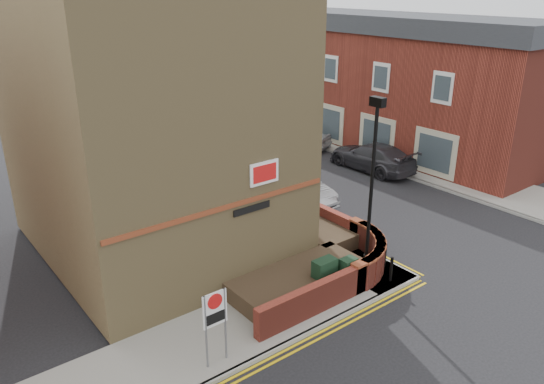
{
  "coord_description": "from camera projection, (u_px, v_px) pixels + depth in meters",
  "views": [
    {
      "loc": [
        -11.0,
        -9.6,
        9.73
      ],
      "look_at": [
        -0.38,
        4.0,
        2.87
      ],
      "focal_mm": 35.0,
      "sensor_mm": 36.0,
      "label": 1
    }
  ],
  "objects": [
    {
      "name": "ground",
      "position": [
        358.0,
        309.0,
        16.92
      ],
      "size": [
        120.0,
        120.0,
        0.0
      ],
      "primitive_type": "plane",
      "color": "black",
      "rests_on": "ground"
    },
    {
      "name": "pavement_corner",
      "position": [
        242.0,
        326.0,
        16.0
      ],
      "size": [
        13.0,
        3.0,
        0.12
      ],
      "primitive_type": "cube",
      "color": "gray",
      "rests_on": "ground"
    },
    {
      "name": "pavement_main",
      "position": [
        174.0,
        167.0,
        29.76
      ],
      "size": [
        2.0,
        32.0,
        0.12
      ],
      "primitive_type": "cube",
      "color": "gray",
      "rests_on": "ground"
    },
    {
      "name": "pavement_far",
      "position": [
        350.0,
        144.0,
        33.86
      ],
      "size": [
        4.0,
        40.0,
        0.12
      ],
      "primitive_type": "cube",
      "color": "gray",
      "rests_on": "ground"
    },
    {
      "name": "kerb_side",
      "position": [
        272.0,
        351.0,
        14.9
      ],
      "size": [
        13.0,
        0.15,
        0.12
      ],
      "primitive_type": "cube",
      "color": "gray",
      "rests_on": "ground"
    },
    {
      "name": "kerb_main_near",
      "position": [
        190.0,
        163.0,
        30.33
      ],
      "size": [
        0.15,
        32.0,
        0.12
      ],
      "primitive_type": "cube",
      "color": "gray",
      "rests_on": "ground"
    },
    {
      "name": "kerb_main_far",
      "position": [
        327.0,
        150.0,
        32.71
      ],
      "size": [
        0.15,
        40.0,
        0.12
      ],
      "primitive_type": "cube",
      "color": "gray",
      "rests_on": "ground"
    },
    {
      "name": "yellow_lines_side",
      "position": [
        278.0,
        357.0,
        14.74
      ],
      "size": [
        13.0,
        0.28,
        0.01
      ],
      "primitive_type": "cube",
      "color": "gold",
      "rests_on": "ground"
    },
    {
      "name": "yellow_lines_main",
      "position": [
        193.0,
        163.0,
        30.49
      ],
      "size": [
        0.28,
        32.0,
        0.01
      ],
      "primitive_type": "cube",
      "color": "gold",
      "rests_on": "ground"
    },
    {
      "name": "corner_building",
      "position": [
        148.0,
        88.0,
        18.85
      ],
      "size": [
        8.95,
        10.4,
        13.6
      ],
      "color": "olive",
      "rests_on": "ground"
    },
    {
      "name": "garden_wall",
      "position": [
        306.0,
        277.0,
        18.75
      ],
      "size": [
        6.8,
        6.0,
        1.2
      ],
      "primitive_type": null,
      "color": "maroon",
      "rests_on": "ground"
    },
    {
      "name": "lamppost",
      "position": [
        371.0,
        190.0,
        17.48
      ],
      "size": [
        0.25,
        0.5,
        6.3
      ],
      "color": "black",
      "rests_on": "pavement_corner"
    },
    {
      "name": "utility_cabinet_large",
      "position": [
        324.0,
        276.0,
        17.44
      ],
      "size": [
        0.8,
        0.45,
        1.2
      ],
      "primitive_type": "cube",
      "color": "black",
      "rests_on": "pavement_corner"
    },
    {
      "name": "utility_cabinet_small",
      "position": [
        348.0,
        273.0,
        17.69
      ],
      "size": [
        0.55,
        0.4,
        1.1
      ],
      "primitive_type": "cube",
      "color": "black",
      "rests_on": "pavement_corner"
    },
    {
      "name": "bollard_near",
      "position": [
        391.0,
        269.0,
        18.15
      ],
      "size": [
        0.11,
        0.11,
        0.9
      ],
      "primitive_type": "cylinder",
      "color": "black",
      "rests_on": "pavement_corner"
    },
    {
      "name": "bollard_far",
      "position": [
        385.0,
        255.0,
        19.08
      ],
      "size": [
        0.11,
        0.11,
        0.9
      ],
      "primitive_type": "cylinder",
      "color": "black",
      "rests_on": "pavement_corner"
    },
    {
      "name": "zone_sign",
      "position": [
        215.0,
        315.0,
        13.82
      ],
      "size": [
        0.72,
        0.07,
        2.2
      ],
      "color": "slate",
      "rests_on": "pavement_corner"
    },
    {
      "name": "far_terrace",
      "position": [
        326.0,
        71.0,
        36.17
      ],
      "size": [
        5.4,
        30.4,
        8.0
      ],
      "color": "maroon",
      "rests_on": "ground"
    },
    {
      "name": "far_terrace_cream",
      "position": [
        178.0,
        44.0,
        51.54
      ],
      "size": [
        5.4,
        12.4,
        8.0
      ],
      "color": "beige",
      "rests_on": "ground"
    },
    {
      "name": "tree_near",
      "position": [
        186.0,
        89.0,
        26.61
      ],
      "size": [
        3.64,
        3.65,
        6.7
      ],
      "color": "#382B1E",
      "rests_on": "pavement_main"
    },
    {
      "name": "tree_mid",
      "position": [
        121.0,
        62.0,
        32.29
      ],
      "size": [
        4.03,
        4.03,
        7.42
      ],
      "color": "#382B1E",
      "rests_on": "pavement_main"
    },
    {
      "name": "tree_far",
      "position": [
        76.0,
        53.0,
        38.25
      ],
      "size": [
        3.81,
        3.81,
        7.0
      ],
      "color": "#382B1E",
      "rests_on": "pavement_main"
    },
    {
      "name": "traffic_light_assembly",
      "position": [
        112.0,
        93.0,
        35.57
      ],
      "size": [
        0.2,
        0.16,
        4.2
      ],
      "color": "black",
      "rests_on": "pavement_main"
    },
    {
      "name": "silver_car_near",
      "position": [
        297.0,
        186.0,
        25.04
      ],
      "size": [
        1.73,
        4.5,
        1.46
      ],
      "primitive_type": "imported",
      "rotation": [
        0.0,
        0.0,
        -0.04
      ],
      "color": "#9A9DA1",
      "rests_on": "ground"
    },
    {
      "name": "red_car_main",
      "position": [
        153.0,
        131.0,
        34.76
      ],
      "size": [
        3.54,
        4.65,
        1.17
      ],
      "primitive_type": "imported",
      "rotation": [
        0.0,
        0.0,
        0.43
      ],
      "color": "maroon",
      "rests_on": "ground"
    },
    {
      "name": "grey_car_far",
      "position": [
        372.0,
        157.0,
        29.2
      ],
      "size": [
        2.13,
        5.22,
        1.51
      ],
      "primitive_type": "imported",
      "rotation": [
        0.0,
        0.0,
        3.14
      ],
      "color": "#2E2D32",
      "rests_on": "ground"
    },
    {
      "name": "silver_car_far",
      "position": [
        297.0,
        136.0,
        33.19
      ],
      "size": [
        3.24,
        4.64,
        1.47
      ],
      "primitive_type": "imported",
      "rotation": [
        0.0,
        0.0,
        3.53
      ],
      "color": "#A8ACAF",
      "rests_on": "ground"
    }
  ]
}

